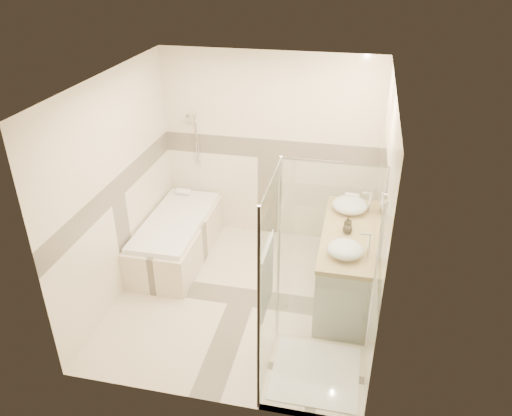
% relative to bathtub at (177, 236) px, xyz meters
% --- Properties ---
extents(room, '(2.82, 3.02, 2.52)m').
position_rel_bathtub_xyz_m(room, '(1.08, -0.64, 0.95)').
color(room, beige).
rests_on(room, ground).
extents(bathtub, '(0.75, 1.70, 0.56)m').
position_rel_bathtub_xyz_m(bathtub, '(0.00, 0.00, 0.00)').
color(bathtub, beige).
rests_on(bathtub, ground).
extents(vanity, '(0.58, 1.62, 0.85)m').
position_rel_bathtub_xyz_m(vanity, '(2.15, -0.35, 0.12)').
color(vanity, silver).
rests_on(vanity, ground).
extents(shower_enclosure, '(0.96, 0.93, 2.04)m').
position_rel_bathtub_xyz_m(shower_enclosure, '(1.86, -1.62, 0.20)').
color(shower_enclosure, beige).
rests_on(shower_enclosure, ground).
extents(vessel_sink_near, '(0.41, 0.41, 0.17)m').
position_rel_bathtub_xyz_m(vessel_sink_near, '(2.13, 0.12, 0.63)').
color(vessel_sink_near, white).
rests_on(vessel_sink_near, vanity).
extents(vessel_sink_far, '(0.37, 0.37, 0.15)m').
position_rel_bathtub_xyz_m(vessel_sink_far, '(2.13, -0.83, 0.62)').
color(vessel_sink_far, white).
rests_on(vessel_sink_far, vanity).
extents(faucet_near, '(0.11, 0.03, 0.28)m').
position_rel_bathtub_xyz_m(faucet_near, '(2.35, 0.12, 0.70)').
color(faucet_near, silver).
rests_on(faucet_near, vanity).
extents(faucet_far, '(0.12, 0.03, 0.29)m').
position_rel_bathtub_xyz_m(faucet_far, '(2.35, -0.83, 0.71)').
color(faucet_far, silver).
rests_on(faucet_far, vanity).
extents(amenity_bottle_a, '(0.09, 0.09, 0.14)m').
position_rel_bathtub_xyz_m(amenity_bottle_a, '(2.13, -0.29, 0.61)').
color(amenity_bottle_a, black).
rests_on(amenity_bottle_a, vanity).
extents(amenity_bottle_b, '(0.14, 0.14, 0.14)m').
position_rel_bathtub_xyz_m(amenity_bottle_b, '(2.13, -0.39, 0.61)').
color(amenity_bottle_b, black).
rests_on(amenity_bottle_b, vanity).
extents(folded_towels, '(0.20, 0.30, 0.09)m').
position_rel_bathtub_xyz_m(folded_towels, '(2.13, 0.28, 0.59)').
color(folded_towels, white).
rests_on(folded_towels, vanity).
extents(rolled_towel, '(0.19, 0.09, 0.09)m').
position_rel_bathtub_xyz_m(rolled_towel, '(-0.12, 0.66, 0.30)').
color(rolled_towel, white).
rests_on(rolled_towel, bathtub).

